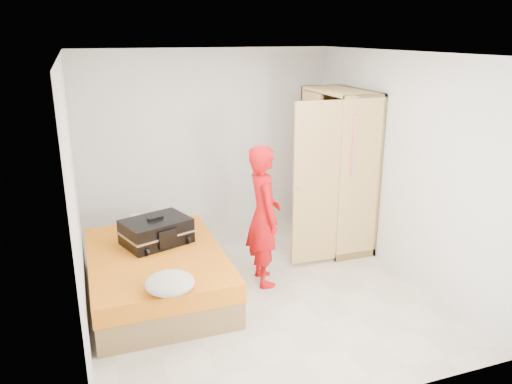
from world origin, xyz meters
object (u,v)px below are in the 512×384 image
object	(u,v)px
bed	(157,273)
wardrobe	(335,174)
suitcase	(156,231)
round_cushion	(170,283)
person	(264,216)

from	to	relation	value
bed	wardrobe	size ratio (longest dim) A/B	0.96
wardrobe	suitcase	xyz separation A→B (m)	(-2.44, -0.34, -0.36)
wardrobe	round_cushion	size ratio (longest dim) A/B	4.60
bed	round_cushion	size ratio (longest dim) A/B	4.43
wardrobe	round_cushion	distance (m)	2.95
suitcase	wardrobe	bearing A→B (deg)	-11.52
suitcase	person	bearing A→B (deg)	-37.33
round_cushion	person	bearing A→B (deg)	33.00
wardrobe	person	xyz separation A→B (m)	(-1.28, -0.71, -0.18)
wardrobe	suitcase	distance (m)	2.49
wardrobe	person	world-z (taller)	wardrobe
bed	person	world-z (taller)	person
wardrobe	person	bearing A→B (deg)	-151.00
person	round_cushion	bearing A→B (deg)	127.83
wardrobe	person	size ratio (longest dim) A/B	1.29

